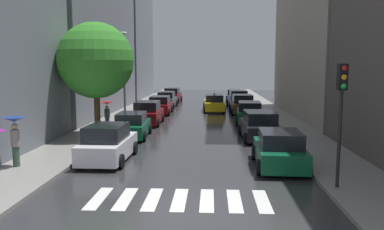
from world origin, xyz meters
TOP-DOWN VIEW (x-y plane):
  - ground_plane at (0.00, 24.00)m, footprint 28.00×72.00m
  - sidewalk_left at (-6.50, 24.00)m, footprint 3.00×72.00m
  - sidewalk_right at (6.50, 24.00)m, footprint 3.00×72.00m
  - crosswalk_stripes at (0.00, 1.02)m, footprint 5.85×2.20m
  - building_left_mid at (-11.00, 23.74)m, footprint 6.00×19.80m
  - building_left_far at (-11.00, 41.37)m, footprint 6.00×13.25m
  - parked_car_left_nearest at (-3.75, 6.08)m, footprint 2.13×4.21m
  - parked_car_left_second at (-3.85, 11.97)m, footprint 2.15×4.23m
  - parked_car_left_third at (-3.79, 17.38)m, footprint 2.11×4.29m
  - parked_car_left_fourth at (-3.71, 23.78)m, footprint 2.11×4.35m
  - parked_car_left_fifth at (-3.78, 29.47)m, footprint 2.06×4.44m
  - parked_car_left_sixth at (-3.79, 35.55)m, footprint 2.18×4.21m
  - parked_car_right_nearest at (3.98, 5.34)m, footprint 2.25×4.19m
  - parked_car_right_second at (3.90, 11.85)m, footprint 2.30×4.63m
  - parked_car_right_third at (3.93, 18.44)m, footprint 2.25×4.60m
  - parked_car_right_fourth at (3.84, 24.28)m, footprint 2.23×4.17m
  - parked_car_right_fifth at (3.86, 30.30)m, footprint 2.28×4.84m
  - parked_car_right_sixth at (3.74, 35.78)m, footprint 2.09×4.11m
  - taxi_midroad at (1.26, 26.29)m, footprint 2.21×4.74m
  - pedestrian_foreground at (-5.99, 14.13)m, footprint 0.90×0.90m
  - pedestrian_near_tree at (-7.21, 4.35)m, footprint 0.95×0.95m
  - street_tree_left at (-5.87, 11.56)m, footprint 4.52×4.52m
  - traffic_light_right_corner at (5.45, 2.18)m, footprint 0.30×0.42m
  - lamp_post_left at (-5.55, 17.52)m, footprint 0.60×0.28m

SIDE VIEW (x-z plane):
  - ground_plane at x=0.00m, z-range -0.04..0.00m
  - crosswalk_stripes at x=0.00m, z-range 0.00..0.01m
  - sidewalk_left at x=-6.50m, z-range 0.00..0.15m
  - sidewalk_right at x=6.50m, z-range 0.00..0.15m
  - parked_car_left_second at x=-3.85m, z-range -0.04..1.51m
  - parked_car_right_sixth at x=3.74m, z-range -0.05..1.54m
  - parked_car_right_nearest at x=3.98m, z-range -0.05..1.56m
  - taxi_midroad at x=1.26m, z-range -0.14..1.67m
  - parked_car_left_fourth at x=-3.71m, z-range -0.05..1.60m
  - parked_car_right_third at x=3.93m, z-range -0.05..1.61m
  - parked_car_left_fifth at x=-3.78m, z-range -0.06..1.63m
  - parked_car_right_second at x=3.90m, z-range -0.05..1.64m
  - parked_car_left_nearest at x=-3.75m, z-range -0.06..1.66m
  - parked_car_left_sixth at x=-3.79m, z-range -0.06..1.68m
  - parked_car_left_third at x=-3.79m, z-range -0.06..1.69m
  - parked_car_right_fourth at x=3.84m, z-range -0.06..1.72m
  - parked_car_right_fifth at x=3.86m, z-range -0.06..1.74m
  - pedestrian_foreground at x=-5.99m, z-range 0.53..2.39m
  - pedestrian_near_tree at x=-7.21m, z-range 0.59..2.69m
  - traffic_light_right_corner at x=5.45m, z-range 1.14..5.44m
  - lamp_post_left at x=-5.55m, z-range 0.68..7.43m
  - street_tree_left at x=-5.87m, z-range 1.29..8.10m
  - building_left_mid at x=-11.00m, z-range 0.00..15.72m
  - building_left_far at x=-11.00m, z-range 0.00..17.21m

